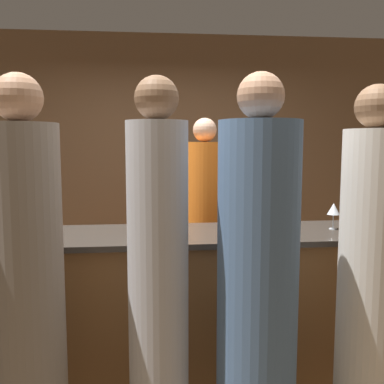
{
  "coord_description": "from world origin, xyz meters",
  "views": [
    {
      "loc": [
        -0.16,
        -2.68,
        1.64
      ],
      "look_at": [
        0.12,
        0.1,
        1.32
      ],
      "focal_mm": 40.0,
      "sensor_mm": 36.0,
      "label": 1
    }
  ],
  "objects_px": {
    "guest_2": "(158,291)",
    "wine_bottle_1": "(358,206)",
    "wine_bottle_2": "(133,213)",
    "guest_3": "(369,288)",
    "wine_bottle_0": "(246,218)",
    "guest_1": "(257,295)",
    "guest_4": "(27,300)",
    "bartender": "(204,236)"
  },
  "relations": [
    {
      "from": "guest_1",
      "to": "guest_4",
      "type": "height_order",
      "value": "guest_1"
    },
    {
      "from": "guest_3",
      "to": "wine_bottle_1",
      "type": "distance_m",
      "value": 1.05
    },
    {
      "from": "guest_1",
      "to": "wine_bottle_1",
      "type": "relative_size",
      "value": 6.61
    },
    {
      "from": "bartender",
      "to": "wine_bottle_2",
      "type": "xyz_separation_m",
      "value": [
        -0.56,
        -0.78,
        0.33
      ]
    },
    {
      "from": "guest_3",
      "to": "guest_1",
      "type": "bearing_deg",
      "value": -175.78
    },
    {
      "from": "guest_1",
      "to": "wine_bottle_2",
      "type": "relative_size",
      "value": 6.4
    },
    {
      "from": "bartender",
      "to": "guest_1",
      "type": "distance_m",
      "value": 1.55
    },
    {
      "from": "guest_4",
      "to": "wine_bottle_1",
      "type": "relative_size",
      "value": 6.56
    },
    {
      "from": "guest_2",
      "to": "guest_4",
      "type": "height_order",
      "value": "guest_2"
    },
    {
      "from": "guest_3",
      "to": "wine_bottle_1",
      "type": "relative_size",
      "value": 6.47
    },
    {
      "from": "guest_3",
      "to": "wine_bottle_1",
      "type": "bearing_deg",
      "value": 66.63
    },
    {
      "from": "bartender",
      "to": "guest_2",
      "type": "bearing_deg",
      "value": 74.38
    },
    {
      "from": "guest_4",
      "to": "guest_3",
      "type": "bearing_deg",
      "value": 0.62
    },
    {
      "from": "guest_1",
      "to": "wine_bottle_0",
      "type": "xyz_separation_m",
      "value": [
        0.08,
        0.59,
        0.27
      ]
    },
    {
      "from": "bartender",
      "to": "wine_bottle_2",
      "type": "distance_m",
      "value": 1.02
    },
    {
      "from": "guest_2",
      "to": "guest_1",
      "type": "bearing_deg",
      "value": -6.47
    },
    {
      "from": "guest_3",
      "to": "wine_bottle_0",
      "type": "xyz_separation_m",
      "value": [
        -0.51,
        0.55,
        0.27
      ]
    },
    {
      "from": "wine_bottle_0",
      "to": "wine_bottle_2",
      "type": "bearing_deg",
      "value": 166.02
    },
    {
      "from": "guest_1",
      "to": "wine_bottle_0",
      "type": "height_order",
      "value": "guest_1"
    },
    {
      "from": "wine_bottle_2",
      "to": "guest_2",
      "type": "bearing_deg",
      "value": -78.66
    },
    {
      "from": "guest_3",
      "to": "bartender",
      "type": "bearing_deg",
      "value": 113.37
    },
    {
      "from": "guest_1",
      "to": "guest_4",
      "type": "relative_size",
      "value": 1.01
    },
    {
      "from": "guest_3",
      "to": "wine_bottle_2",
      "type": "height_order",
      "value": "guest_3"
    },
    {
      "from": "wine_bottle_2",
      "to": "guest_4",
      "type": "bearing_deg",
      "value": -122.31
    },
    {
      "from": "guest_1",
      "to": "guest_3",
      "type": "relative_size",
      "value": 1.02
    },
    {
      "from": "guest_1",
      "to": "guest_2",
      "type": "distance_m",
      "value": 0.48
    },
    {
      "from": "guest_2",
      "to": "wine_bottle_1",
      "type": "bearing_deg",
      "value": 31.98
    },
    {
      "from": "bartender",
      "to": "guest_2",
      "type": "distance_m",
      "value": 1.55
    },
    {
      "from": "wine_bottle_0",
      "to": "wine_bottle_2",
      "type": "height_order",
      "value": "wine_bottle_2"
    },
    {
      "from": "guest_2",
      "to": "guest_3",
      "type": "distance_m",
      "value": 1.07
    },
    {
      "from": "guest_2",
      "to": "wine_bottle_1",
      "type": "height_order",
      "value": "guest_2"
    },
    {
      "from": "guest_1",
      "to": "guest_2",
      "type": "xyz_separation_m",
      "value": [
        -0.48,
        0.05,
        0.02
      ]
    },
    {
      "from": "wine_bottle_1",
      "to": "guest_2",
      "type": "bearing_deg",
      "value": -148.02
    },
    {
      "from": "bartender",
      "to": "wine_bottle_1",
      "type": "xyz_separation_m",
      "value": [
        1.05,
        -0.58,
        0.32
      ]
    },
    {
      "from": "guest_4",
      "to": "wine_bottle_0",
      "type": "xyz_separation_m",
      "value": [
        1.17,
        0.57,
        0.27
      ]
    },
    {
      "from": "guest_2",
      "to": "wine_bottle_2",
      "type": "relative_size",
      "value": 6.35
    },
    {
      "from": "wine_bottle_1",
      "to": "wine_bottle_2",
      "type": "bearing_deg",
      "value": -172.78
    },
    {
      "from": "guest_2",
      "to": "wine_bottle_2",
      "type": "height_order",
      "value": "guest_2"
    },
    {
      "from": "guest_1",
      "to": "wine_bottle_0",
      "type": "bearing_deg",
      "value": 82.49
    },
    {
      "from": "bartender",
      "to": "guest_1",
      "type": "bearing_deg",
      "value": 92.19
    },
    {
      "from": "bartender",
      "to": "guest_2",
      "type": "relative_size",
      "value": 0.95
    },
    {
      "from": "wine_bottle_0",
      "to": "wine_bottle_1",
      "type": "height_order",
      "value": "wine_bottle_1"
    }
  ]
}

